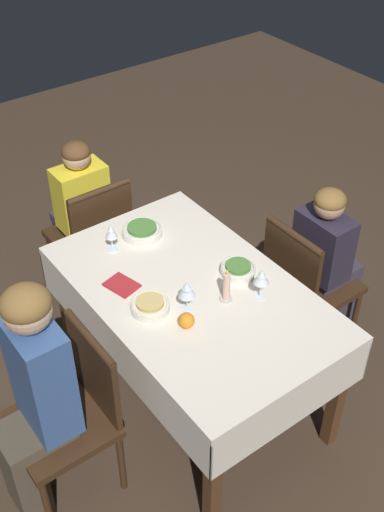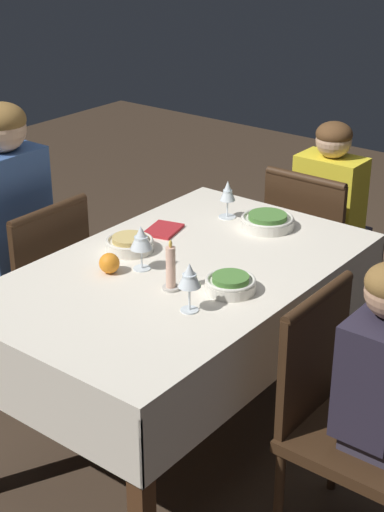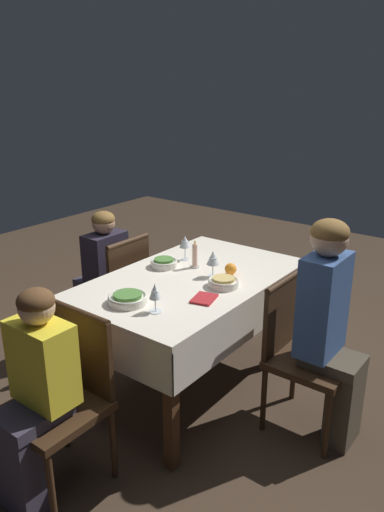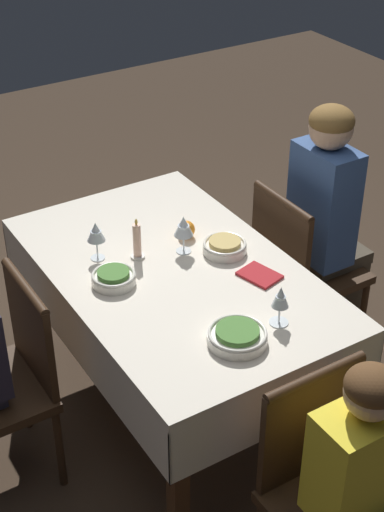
% 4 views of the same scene
% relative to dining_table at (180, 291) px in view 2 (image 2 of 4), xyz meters
% --- Properties ---
extents(ground_plane, '(8.00, 8.00, 0.00)m').
position_rel_dining_table_xyz_m(ground_plane, '(0.00, 0.00, -0.66)').
color(ground_plane, '#3D2D21').
extents(dining_table, '(1.44, 0.89, 0.75)m').
position_rel_dining_table_xyz_m(dining_table, '(0.00, 0.00, 0.00)').
color(dining_table, silver).
rests_on(dining_table, ground_plane).
extents(chair_north, '(0.42, 0.43, 0.87)m').
position_rel_dining_table_xyz_m(chair_north, '(-0.08, 0.71, -0.18)').
color(chair_north, '#382314').
rests_on(chair_north, ground_plane).
extents(chair_east, '(0.43, 0.42, 0.87)m').
position_rel_dining_table_xyz_m(chair_east, '(0.99, 0.00, -0.18)').
color(chair_east, '#382314').
rests_on(chair_east, ground_plane).
extents(chair_south, '(0.42, 0.43, 0.87)m').
position_rel_dining_table_xyz_m(chair_south, '(-0.06, -0.71, -0.18)').
color(chair_south, '#382314').
rests_on(chair_south, ground_plane).
extents(person_adult_denim, '(0.30, 0.34, 1.24)m').
position_rel_dining_table_xyz_m(person_adult_denim, '(-0.08, 0.86, 0.04)').
color(person_adult_denim, '#4C4233').
rests_on(person_adult_denim, ground_plane).
extents(person_child_yellow, '(0.33, 0.30, 1.05)m').
position_rel_dining_table_xyz_m(person_child_yellow, '(1.15, 0.00, -0.08)').
color(person_child_yellow, '#383342').
rests_on(person_child_yellow, ground_plane).
extents(bowl_north, '(0.18, 0.18, 0.06)m').
position_rel_dining_table_xyz_m(bowl_north, '(0.00, 0.24, 0.12)').
color(bowl_north, silver).
rests_on(bowl_north, dining_table).
extents(wine_glass_north, '(0.08, 0.08, 0.16)m').
position_rel_dining_table_xyz_m(wine_glass_north, '(-0.09, 0.10, 0.21)').
color(wine_glass_north, white).
rests_on(wine_glass_north, dining_table).
extents(bowl_east, '(0.21, 0.21, 0.06)m').
position_rel_dining_table_xyz_m(bowl_east, '(0.50, -0.04, 0.12)').
color(bowl_east, silver).
rests_on(bowl_east, dining_table).
extents(wine_glass_east, '(0.07, 0.07, 0.16)m').
position_rel_dining_table_xyz_m(wine_glass_east, '(0.49, 0.14, 0.20)').
color(wine_glass_east, white).
rests_on(wine_glass_east, dining_table).
extents(bowl_south, '(0.17, 0.17, 0.06)m').
position_rel_dining_table_xyz_m(bowl_south, '(-0.04, -0.25, 0.12)').
color(bowl_south, silver).
rests_on(bowl_south, dining_table).
extents(wine_glass_south, '(0.07, 0.07, 0.17)m').
position_rel_dining_table_xyz_m(wine_glass_south, '(-0.23, -0.22, 0.22)').
color(wine_glass_south, white).
rests_on(wine_glass_south, dining_table).
extents(candle_centerpiece, '(0.06, 0.06, 0.18)m').
position_rel_dining_table_xyz_m(candle_centerpiece, '(-0.15, -0.08, 0.16)').
color(candle_centerpiece, beige).
rests_on(candle_centerpiece, dining_table).
extents(orange_fruit, '(0.07, 0.07, 0.07)m').
position_rel_dining_table_xyz_m(orange_fruit, '(-0.18, 0.17, 0.13)').
color(orange_fruit, orange).
rests_on(orange_fruit, dining_table).
extents(napkin_red_folded, '(0.18, 0.15, 0.01)m').
position_rel_dining_table_xyz_m(napkin_red_folded, '(0.22, 0.26, 0.10)').
color(napkin_red_folded, '#AD2328').
rests_on(napkin_red_folded, dining_table).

